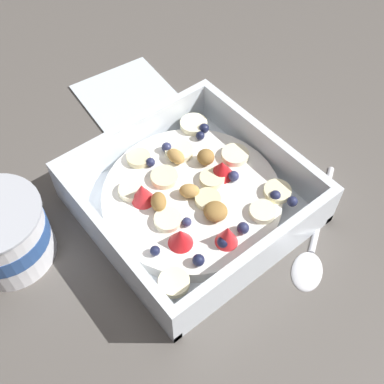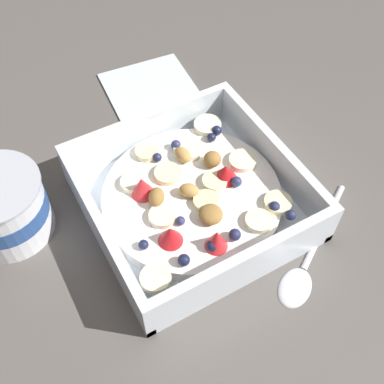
# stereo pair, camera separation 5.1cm
# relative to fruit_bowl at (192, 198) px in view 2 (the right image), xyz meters

# --- Properties ---
(ground_plane) EXTENTS (2.40, 2.40, 0.00)m
(ground_plane) POSITION_rel_fruit_bowl_xyz_m (0.00, 0.01, -0.02)
(ground_plane) COLOR #56514C
(fruit_bowl) EXTENTS (0.22, 0.22, 0.06)m
(fruit_bowl) POSITION_rel_fruit_bowl_xyz_m (0.00, 0.00, 0.00)
(fruit_bowl) COLOR white
(fruit_bowl) RESTS_ON ground
(spoon) EXTENTS (0.11, 0.16, 0.01)m
(spoon) POSITION_rel_fruit_bowl_xyz_m (-0.12, -0.06, -0.02)
(spoon) COLOR silver
(spoon) RESTS_ON ground
(yogurt_cup) EXTENTS (0.10, 0.10, 0.08)m
(yogurt_cup) POSITION_rel_fruit_bowl_xyz_m (0.07, 0.19, 0.02)
(yogurt_cup) COLOR white
(yogurt_cup) RESTS_ON ground
(folded_napkin) EXTENTS (0.13, 0.13, 0.01)m
(folded_napkin) POSITION_rel_fruit_bowl_xyz_m (0.21, -0.05, -0.02)
(folded_napkin) COLOR silver
(folded_napkin) RESTS_ON ground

